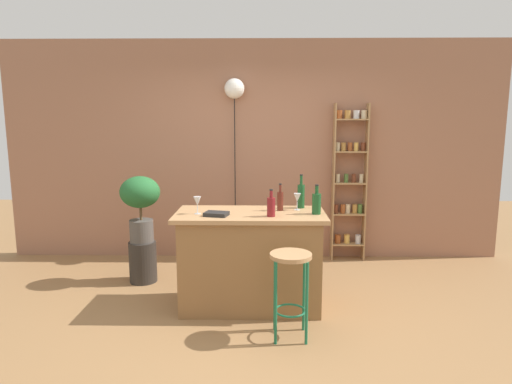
# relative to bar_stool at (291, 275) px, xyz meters

# --- Properties ---
(ground) EXTENTS (12.00, 12.00, 0.00)m
(ground) POSITION_rel_bar_stool_xyz_m (-0.35, 0.33, -0.54)
(ground) COLOR olive
(back_wall) EXTENTS (6.40, 0.10, 2.80)m
(back_wall) POSITION_rel_bar_stool_xyz_m (-0.35, 2.28, 0.86)
(back_wall) COLOR #9E6B51
(back_wall) RESTS_ON ground
(kitchen_counter) EXTENTS (1.42, 0.70, 0.93)m
(kitchen_counter) POSITION_rel_bar_stool_xyz_m (-0.35, 0.63, -0.07)
(kitchen_counter) COLOR olive
(kitchen_counter) RESTS_ON ground
(bar_stool) EXTENTS (0.35, 0.35, 0.73)m
(bar_stool) POSITION_rel_bar_stool_xyz_m (0.00, 0.00, 0.00)
(bar_stool) COLOR #196642
(bar_stool) RESTS_ON ground
(spice_shelf) EXTENTS (0.43, 0.15, 2.01)m
(spice_shelf) POSITION_rel_bar_stool_xyz_m (0.87, 2.13, 0.49)
(spice_shelf) COLOR #A87F51
(spice_shelf) RESTS_ON ground
(plant_stool) EXTENTS (0.30, 0.30, 0.46)m
(plant_stool) POSITION_rel_bar_stool_xyz_m (-1.58, 1.27, -0.31)
(plant_stool) COLOR #2D2823
(plant_stool) RESTS_ON ground
(potted_plant) EXTENTS (0.44, 0.39, 0.74)m
(potted_plant) POSITION_rel_bar_stool_xyz_m (-1.58, 1.27, 0.39)
(potted_plant) COLOR #514C47
(potted_plant) RESTS_ON plant_stool
(bottle_soda_blue) EXTENTS (0.06, 0.06, 0.26)m
(bottle_soda_blue) POSITION_rel_bar_stool_xyz_m (-0.06, 0.73, 0.49)
(bottle_soda_blue) COLOR #5B2319
(bottle_soda_blue) RESTS_ON kitchen_counter
(bottle_olive_oil) EXTENTS (0.07, 0.07, 0.34)m
(bottle_olive_oil) POSITION_rel_bar_stool_xyz_m (0.15, 0.86, 0.52)
(bottle_olive_oil) COLOR #194C23
(bottle_olive_oil) RESTS_ON kitchen_counter
(bottle_vinegar) EXTENTS (0.08, 0.08, 0.25)m
(bottle_vinegar) POSITION_rel_bar_stool_xyz_m (-0.15, 0.46, 0.49)
(bottle_vinegar) COLOR maroon
(bottle_vinegar) RESTS_ON kitchen_counter
(bottle_sauce_amber) EXTENTS (0.08, 0.08, 0.28)m
(bottle_sauce_amber) POSITION_rel_bar_stool_xyz_m (0.27, 0.57, 0.50)
(bottle_sauce_amber) COLOR #194C23
(bottle_sauce_amber) RESTS_ON kitchen_counter
(wine_glass_left) EXTENTS (0.07, 0.07, 0.16)m
(wine_glass_left) POSITION_rel_bar_stool_xyz_m (-0.84, 0.56, 0.51)
(wine_glass_left) COLOR silver
(wine_glass_left) RESTS_ON kitchen_counter
(wine_glass_center) EXTENTS (0.07, 0.07, 0.16)m
(wine_glass_center) POSITION_rel_bar_stool_xyz_m (0.10, 0.76, 0.51)
(wine_glass_center) COLOR silver
(wine_glass_center) RESTS_ON kitchen_counter
(cookbook) EXTENTS (0.24, 0.20, 0.03)m
(cookbook) POSITION_rel_bar_stool_xyz_m (-0.66, 0.48, 0.41)
(cookbook) COLOR black
(cookbook) RESTS_ON kitchen_counter
(pendant_globe_light) EXTENTS (0.25, 0.25, 2.31)m
(pendant_globe_light) POSITION_rel_bar_stool_xyz_m (-0.59, 2.17, 1.62)
(pendant_globe_light) COLOR black
(pendant_globe_light) RESTS_ON ground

